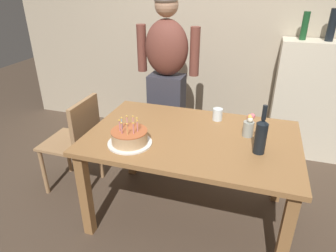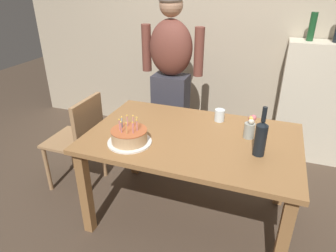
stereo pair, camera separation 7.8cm
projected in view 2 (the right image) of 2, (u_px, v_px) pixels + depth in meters
The scene contains 10 objects.
ground_plane at pixel (189, 214), 2.47m from camera, with size 10.00×10.00×0.00m, color #47382B.
back_wall at pixel (233, 26), 3.19m from camera, with size 5.20×0.10×2.60m, color tan.
dining_table at pixel (192, 148), 2.18m from camera, with size 1.50×0.96×0.74m.
birthday_cake at pixel (129, 137), 2.03m from camera, with size 0.30×0.30×0.19m.
water_glass_near at pixel (220, 115), 2.34m from camera, with size 0.08×0.08×0.10m, color silver.
wine_bottle at pixel (261, 137), 1.86m from camera, with size 0.08×0.08×0.33m.
flower_vase at pixel (250, 127), 2.08m from camera, with size 0.08×0.08×0.17m.
person_man_bearded at pixel (171, 80), 2.88m from camera, with size 0.61×0.27×1.66m.
dining_chair at pixel (81, 136), 2.60m from camera, with size 0.42×0.42×0.87m.
shelf_cabinet at pixel (321, 103), 3.01m from camera, with size 0.81×0.30×1.52m.
Camera 2 is at (0.47, -1.83, 1.75)m, focal length 31.80 mm.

